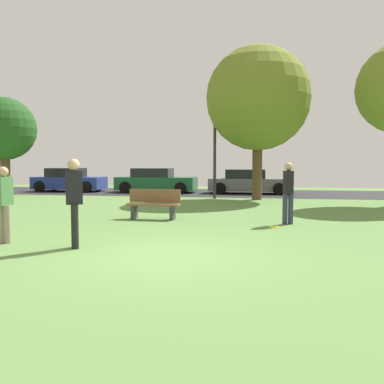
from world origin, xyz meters
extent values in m
plane|color=#5B8442|center=(0.00, 0.00, 0.00)|extent=(44.00, 44.00, 0.00)
cube|color=#28282B|center=(0.00, 16.00, 0.00)|extent=(44.00, 6.40, 0.01)
cylinder|color=brown|center=(-11.47, 12.12, 1.22)|extent=(0.48, 0.48, 2.44)
sphere|color=#23511E|center=(-11.47, 12.12, 3.46)|extent=(3.23, 3.23, 3.23)
cylinder|color=brown|center=(1.43, 12.05, 1.48)|extent=(0.45, 0.45, 2.95)
sphere|color=olive|center=(1.43, 12.05, 4.64)|extent=(4.75, 4.75, 4.75)
cylinder|color=black|center=(-1.89, 0.31, 0.44)|extent=(0.14, 0.14, 0.89)
cylinder|color=black|center=(-1.96, 0.45, 0.44)|extent=(0.14, 0.14, 0.89)
cube|color=black|center=(-1.92, 0.38, 1.22)|extent=(0.39, 0.34, 0.66)
sphere|color=tan|center=(-1.92, 0.38, 1.67)|extent=(0.24, 0.24, 0.24)
cylinder|color=#2D334C|center=(2.37, 4.43, 0.43)|extent=(0.14, 0.14, 0.85)
cylinder|color=#2D334C|center=(2.52, 4.46, 0.43)|extent=(0.14, 0.14, 0.85)
cube|color=black|center=(2.45, 4.44, 1.17)|extent=(0.28, 0.36, 0.64)
sphere|color=tan|center=(2.45, 4.44, 1.61)|extent=(0.23, 0.23, 0.23)
cylinder|color=gray|center=(-3.72, 0.64, 0.40)|extent=(0.14, 0.14, 0.81)
cylinder|color=gray|center=(-3.56, 0.60, 0.40)|extent=(0.14, 0.14, 0.81)
cube|color=#51894C|center=(-3.64, 0.62, 1.11)|extent=(0.29, 0.36, 0.61)
sphere|color=tan|center=(-3.64, 0.62, 1.52)|extent=(0.22, 0.22, 0.22)
cylinder|color=yellow|center=(2.06, 3.77, 0.01)|extent=(0.27, 0.27, 0.03)
cube|color=#233893|center=(-9.72, 15.71, 0.51)|extent=(4.16, 1.70, 0.71)
cube|color=black|center=(-9.93, 15.71, 1.12)|extent=(2.00, 1.50, 0.52)
cylinder|color=black|center=(-8.27, 16.56, 0.32)|extent=(0.64, 0.22, 0.64)
cylinder|color=black|center=(-8.27, 14.86, 0.32)|extent=(0.64, 0.22, 0.64)
cylinder|color=black|center=(-11.18, 16.56, 0.32)|extent=(0.64, 0.22, 0.64)
cylinder|color=black|center=(-11.18, 14.86, 0.32)|extent=(0.64, 0.22, 0.64)
cube|color=#195633|center=(-4.38, 15.82, 0.52)|extent=(4.54, 1.77, 0.73)
cube|color=black|center=(-4.61, 15.82, 1.14)|extent=(2.18, 1.55, 0.51)
cylinder|color=black|center=(-2.79, 16.70, 0.32)|extent=(0.64, 0.22, 0.64)
cylinder|color=black|center=(-2.79, 14.93, 0.32)|extent=(0.64, 0.22, 0.64)
cylinder|color=black|center=(-5.97, 16.70, 0.32)|extent=(0.64, 0.22, 0.64)
cylinder|color=black|center=(-5.97, 14.93, 0.32)|extent=(0.64, 0.22, 0.64)
cube|color=slate|center=(0.96, 15.82, 0.49)|extent=(4.47, 1.71, 0.69)
cube|color=black|center=(0.73, 15.82, 1.08)|extent=(2.14, 1.50, 0.50)
cylinder|color=black|center=(2.52, 16.67, 0.32)|extent=(0.64, 0.22, 0.64)
cylinder|color=black|center=(2.52, 14.97, 0.32)|extent=(0.64, 0.22, 0.64)
cylinder|color=black|center=(-0.61, 16.67, 0.32)|extent=(0.64, 0.22, 0.64)
cylinder|color=black|center=(-0.61, 14.97, 0.32)|extent=(0.64, 0.22, 0.64)
cube|color=brown|center=(-1.51, 4.76, 0.45)|extent=(1.60, 0.44, 0.06)
cube|color=brown|center=(-1.51, 4.96, 0.70)|extent=(1.60, 0.06, 0.40)
cube|color=#333338|center=(-0.91, 4.76, 0.23)|extent=(0.10, 0.40, 0.45)
cube|color=#333338|center=(-2.11, 4.76, 0.23)|extent=(0.10, 0.40, 0.45)
cylinder|color=#2D2D33|center=(-0.56, 12.20, 2.25)|extent=(0.14, 0.14, 4.50)
camera|label=1|loc=(1.83, -7.28, 1.72)|focal=38.72mm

